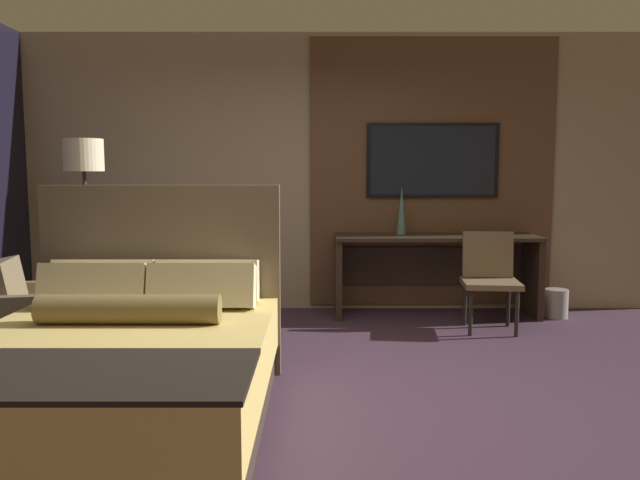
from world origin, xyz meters
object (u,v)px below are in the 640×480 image
armchair_by_window (38,323)px  vase_tall (399,210)px  waste_bin (553,303)px  desk_chair (486,272)px  bed (120,366)px  floor_lamp (81,171)px  desk (432,260)px  tv (430,160)px

armchair_by_window → vase_tall: size_ratio=1.73×
waste_bin → armchair_by_window: bearing=-164.2°
desk_chair → vase_tall: vase_tall is taller
bed → floor_lamp: 2.54m
floor_lamp → vase_tall: bearing=14.1°
bed → waste_bin: (3.40, 2.60, -0.21)m
armchair_by_window → waste_bin: size_ratio=2.93×
desk → vase_tall: (-0.33, 0.07, 0.49)m
desk → floor_lamp: (-3.19, -0.65, 0.88)m
bed → vase_tall: bearing=55.8°
desk_chair → vase_tall: (-0.72, 0.62, 0.52)m
tv → desk_chair: 1.34m
waste_bin → vase_tall: bearing=172.4°
desk → armchair_by_window: bearing=-157.1°
vase_tall → bed: bearing=-124.2°
desk → vase_tall: vase_tall is taller
desk → floor_lamp: floor_lamp is taller
vase_tall → waste_bin: 1.76m
desk → vase_tall: bearing=168.2°
floor_lamp → waste_bin: size_ratio=6.08×
floor_lamp → waste_bin: 4.57m
desk_chair → waste_bin: desk_chair is taller
armchair_by_window → floor_lamp: size_ratio=0.48×
desk → waste_bin: desk is taller
bed → waste_bin: bearing=37.4°
armchair_by_window → floor_lamp: floor_lamp is taller
desk_chair → waste_bin: bearing=33.7°
desk → tv: 1.01m
bed → vase_tall: size_ratio=4.39×
desk → tv: size_ratio=1.49×
armchair_by_window → waste_bin: armchair_by_window is taller
desk → armchair_by_window: 3.58m
tv → bed: bearing=-126.9°
desk_chair → bed: bearing=-134.7°
floor_lamp → waste_bin: bearing=6.8°
floor_lamp → bed: bearing=-65.4°
bed → desk_chair: bearing=39.8°
vase_tall → waste_bin: (1.50, -0.20, -0.90)m
vase_tall → floor_lamp: bearing=-165.9°
waste_bin → floor_lamp: bearing=-173.2°
waste_bin → tv: bearing=162.6°
armchair_by_window → desk_chair: bearing=-88.4°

